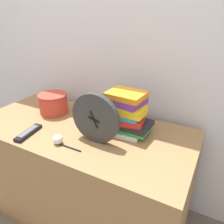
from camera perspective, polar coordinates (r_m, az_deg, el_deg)
name	(u,v)px	position (r m, az deg, el deg)	size (l,w,h in m)	color
wall_back	(111,36)	(1.52, -0.36, 19.15)	(6.00, 0.04, 2.40)	silver
desk	(83,173)	(1.55, -7.50, -15.53)	(1.36, 0.64, 0.71)	olive
desk_clock	(95,119)	(1.14, -4.34, -1.71)	(0.28, 0.04, 0.28)	#333333
book_stack	(127,114)	(1.24, 4.06, -0.52)	(0.26, 0.21, 0.24)	white
basket	(53,103)	(1.55, -15.09, 2.34)	(0.20, 0.20, 0.14)	#C63D2D
tv_remote	(29,133)	(1.35, -20.97, -5.05)	(0.07, 0.20, 0.02)	black
crumpled_paper_ball	(58,139)	(1.21, -13.98, -6.95)	(0.05, 0.05, 0.05)	white
pen	(69,147)	(1.17, -11.27, -8.97)	(0.16, 0.01, 0.01)	black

